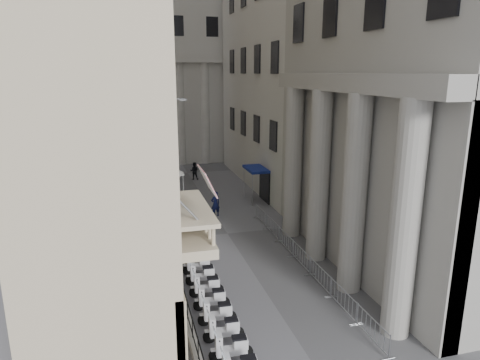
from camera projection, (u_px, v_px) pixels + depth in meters
The scene contains 31 objects.
far_building at pixel (173, 38), 53.06m from camera, with size 22.00×10.00×30.00m, color beige.
iron_fence at pixel (167, 246), 27.56m from camera, with size 0.30×28.00×1.40m, color black, non-canonical shape.
blue_awning at pixel (256, 201), 37.18m from camera, with size 1.60×3.00×3.00m, color navy, non-canonical shape.
scooter_1 at pixel (232, 360), 16.68m from camera, with size 0.56×1.40×1.50m, color silver, non-canonical shape.
scooter_2 at pixel (224, 341), 17.88m from camera, with size 0.56×1.40×1.50m, color silver, non-canonical shape.
scooter_3 at pixel (218, 324), 19.07m from camera, with size 0.56×1.40×1.50m, color silver, non-canonical shape.
scooter_4 at pixel (212, 309), 20.27m from camera, with size 0.56×1.40×1.50m, color silver, non-canonical shape.
scooter_5 at pixel (207, 296), 21.46m from camera, with size 0.56×1.40×1.50m, color silver, non-canonical shape.
scooter_6 at pixel (203, 284), 22.66m from camera, with size 0.56×1.40×1.50m, color silver, non-canonical shape.
scooter_7 at pixel (199, 274), 23.85m from camera, with size 0.56×1.40×1.50m, color silver, non-canonical shape.
scooter_8 at pixel (195, 264), 25.05m from camera, with size 0.56×1.40×1.50m, color silver, non-canonical shape.
scooter_9 at pixel (192, 255), 26.25m from camera, with size 0.56×1.40×1.50m, color silver, non-canonical shape.
scooter_10 at pixel (188, 247), 27.44m from camera, with size 0.56×1.40×1.50m, color silver, non-canonical shape.
scooter_11 at pixel (186, 240), 28.64m from camera, with size 0.56×1.40×1.50m, color silver, non-canonical shape.
scooter_12 at pixel (183, 233), 29.83m from camera, with size 0.56×1.40×1.50m, color silver, non-canonical shape.
scooter_13 at pixel (181, 227), 31.03m from camera, with size 0.56×1.40×1.50m, color silver, non-canonical shape.
scooter_14 at pixel (179, 221), 32.22m from camera, with size 0.56×1.40×1.50m, color silver, non-canonical shape.
scooter_15 at pixel (177, 216), 33.42m from camera, with size 0.56×1.40×1.50m, color silver, non-canonical shape.
barrier_0 at pixel (371, 342), 17.83m from camera, with size 0.60×2.40×1.10m, color #9A9DA1, non-canonical shape.
barrier_1 at pixel (342, 310), 20.17m from camera, with size 0.60×2.40×1.10m, color #9A9DA1, non-canonical shape.
barrier_2 at pixel (319, 286), 22.51m from camera, with size 0.60×2.40×1.10m, color #9A9DA1, non-canonical shape.
barrier_3 at pixel (301, 265), 24.85m from camera, with size 0.60×2.40×1.10m, color #9A9DA1, non-canonical shape.
barrier_4 at pixel (285, 249), 27.19m from camera, with size 0.60×2.40×1.10m, color #9A9DA1, non-canonical shape.
barrier_5 at pixel (272, 235), 29.53m from camera, with size 0.60×2.40×1.10m, color #9A9DA1, non-canonical shape.
barrier_6 at pixel (261, 223), 31.87m from camera, with size 0.60×2.40×1.10m, color #9A9DA1, non-canonical shape.
security_tent at pixel (169, 170), 37.37m from camera, with size 3.90×3.90×3.17m.
street_lamp at pixel (158, 142), 35.48m from camera, with size 2.87×0.24×8.82m.
info_kiosk at pixel (161, 207), 32.40m from camera, with size 0.59×0.97×1.98m.
pedestrian_a at pixel (215, 204), 33.15m from camera, with size 0.73×0.48×2.00m, color #0C1133.
pedestrian_b at pixel (194, 171), 44.61m from camera, with size 0.89×0.69×1.83m, color black.
pedestrian_c at pixel (176, 171), 44.86m from camera, with size 0.84×0.55×1.72m, color black.
Camera 1 is at (-6.42, -8.02, 10.91)m, focal length 32.00 mm.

